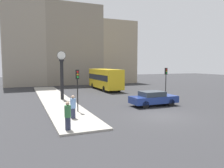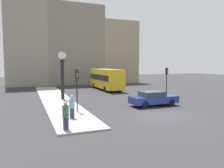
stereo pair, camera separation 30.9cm
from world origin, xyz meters
The scene contains 10 objects.
ground_plane centered at (0.00, 0.00, 0.00)m, with size 120.00×120.00×0.00m, color #2D2D30.
sidewalk_corner centered at (-6.47, 11.18, 0.06)m, with size 3.18×26.35×0.13m, color #A39E93.
building_row centered at (-1.17, 29.20, 8.20)m, with size 25.57×5.00×20.00m.
sedan_car centered at (1.70, 3.71, 0.73)m, with size 4.56×1.83×1.40m.
bus_distant centered at (2.08, 17.67, 1.81)m, with size 2.53×8.77×3.20m.
traffic_light_near centered at (-5.71, 3.44, 2.58)m, with size 0.26×0.24×3.41m.
traffic_light_far centered at (5.59, 7.04, 2.55)m, with size 0.26×0.24×3.55m.
street_clock centered at (-5.80, 10.20, 2.69)m, with size 0.95×0.46×5.27m.
pedestrian_green_hoodie centered at (-7.45, -1.24, 0.96)m, with size 0.38×0.38×1.68m.
pedestrian_blue_stripe centered at (-6.55, 1.37, 0.94)m, with size 0.39×0.39×1.65m.
Camera 2 is at (-9.59, -13.93, 3.99)m, focal length 35.00 mm.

